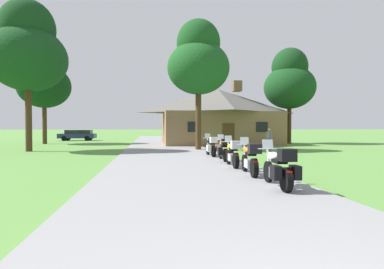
{
  "coord_description": "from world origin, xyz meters",
  "views": [
    {
      "loc": [
        -1.35,
        -1.19,
        1.72
      ],
      "look_at": [
        1.22,
        17.2,
        1.29
      ],
      "focal_mm": 28.34,
      "sensor_mm": 36.0,
      "label": 1
    }
  ],
  "objects": [
    {
      "name": "bystander_gray_shirt_near_lodge",
      "position": [
        7.69,
        20.89,
        0.93
      ],
      "size": [
        0.36,
        0.5,
        1.67
      ],
      "rotation": [
        0.0,
        0.0,
        5.18
      ],
      "color": "navy",
      "rests_on": "ground"
    },
    {
      "name": "tree_left_near",
      "position": [
        -9.97,
        21.99,
        7.27
      ],
      "size": [
        5.43,
        5.43,
        10.85
      ],
      "color": "#422D19",
      "rests_on": "ground"
    },
    {
      "name": "motorcycle_orange_fourth_in_row",
      "position": [
        2.32,
        13.54,
        0.61
      ],
      "size": [
        0.8,
        2.08,
        1.3
      ],
      "rotation": [
        0.0,
        0.0,
        -0.07
      ],
      "color": "black",
      "rests_on": "asphalt_driveway"
    },
    {
      "name": "asphalt_driveway",
      "position": [
        0.0,
        18.0,
        0.03
      ],
      "size": [
        6.4,
        80.0,
        0.06
      ],
      "primitive_type": "cube",
      "color": "gray",
      "rests_on": "ground"
    },
    {
      "name": "tree_right_of_lodge",
      "position": [
        13.47,
        29.49,
        6.65
      ],
      "size": [
        5.39,
        5.39,
        10.2
      ],
      "color": "#422D19",
      "rests_on": "ground"
    },
    {
      "name": "tree_left_far",
      "position": [
        -12.26,
        32.38,
        6.68
      ],
      "size": [
        5.35,
        5.35,
        10.2
      ],
      "color": "#422D19",
      "rests_on": "ground"
    },
    {
      "name": "tree_by_lodge_front",
      "position": [
        2.32,
        21.54,
        6.77
      ],
      "size": [
        4.7,
        4.7,
        9.88
      ],
      "color": "#422D19",
      "rests_on": "ground"
    },
    {
      "name": "motorcycle_orange_second_in_row",
      "position": [
        2.14,
        9.02,
        0.62
      ],
      "size": [
        0.68,
        2.08,
        1.3
      ],
      "rotation": [
        0.0,
        0.0,
        -0.1
      ],
      "color": "black",
      "rests_on": "asphalt_driveway"
    },
    {
      "name": "motorcycle_yellow_third_in_row",
      "position": [
        2.14,
        11.27,
        0.62
      ],
      "size": [
        0.66,
        2.08,
        1.3
      ],
      "rotation": [
        0.0,
        0.0,
        -0.06
      ],
      "color": "black",
      "rests_on": "asphalt_driveway"
    },
    {
      "name": "stone_lodge",
      "position": [
        5.7,
        29.71,
        2.94
      ],
      "size": [
        11.96,
        9.02,
        6.61
      ],
      "color": "brown",
      "rests_on": "ground"
    },
    {
      "name": "motorcycle_black_farthest_in_row",
      "position": [
        2.2,
        16.01,
        0.61
      ],
      "size": [
        0.74,
        2.08,
        1.3
      ],
      "rotation": [
        0.0,
        0.0,
        0.03
      ],
      "color": "black",
      "rests_on": "asphalt_driveway"
    },
    {
      "name": "parked_navy_suv_far_left",
      "position": [
        -10.69,
        40.17,
        0.78
      ],
      "size": [
        4.66,
        2.04,
        1.4
      ],
      "rotation": [
        0.0,
        0.0,
        1.54
      ],
      "color": "navy",
      "rests_on": "ground"
    },
    {
      "name": "motorcycle_white_nearest_to_camera",
      "position": [
        2.15,
        6.63,
        0.61
      ],
      "size": [
        0.8,
        2.08,
        1.3
      ],
      "rotation": [
        0.0,
        0.0,
        -0.07
      ],
      "color": "black",
      "rests_on": "asphalt_driveway"
    },
    {
      "name": "ground_plane",
      "position": [
        0.0,
        20.0,
        0.0
      ],
      "size": [
        500.0,
        500.0,
        0.0
      ],
      "primitive_type": "plane",
      "color": "#56893D"
    }
  ]
}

